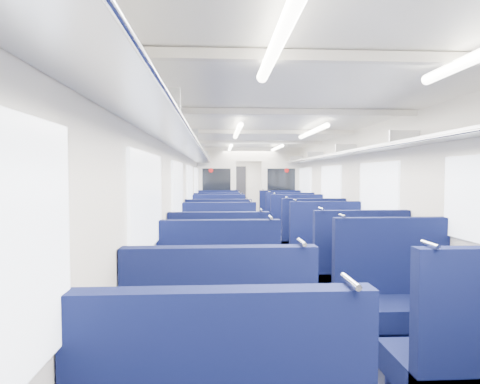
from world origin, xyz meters
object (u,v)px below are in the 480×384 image
object	(u,v)px
seat_9	(356,277)
seat_18	(218,222)
seat_14	(218,235)
seat_8	(219,282)
end_door	(237,189)
seat_13	(311,244)
seat_12	(219,246)
seat_19	(281,222)
seat_15	(298,235)
seat_17	(289,227)
seat_10	(219,260)
bulkhead	(249,189)
seat_4	(220,375)
seat_16	(218,228)
seat_6	(219,315)
seat_11	(328,257)
seat_7	(397,308)

from	to	relation	value
seat_9	seat_18	size ratio (longest dim) A/B	1.00
seat_14	seat_8	bearing A→B (deg)	-90.00
end_door	seat_13	distance (m)	10.32
seat_12	seat_19	xyz separation A→B (m)	(1.66, 3.48, 0.00)
seat_12	seat_14	world-z (taller)	same
seat_9	seat_19	bearing A→B (deg)	90.00
end_door	seat_15	distance (m)	9.19
seat_17	seat_10	bearing A→B (deg)	-115.54
bulkhead	seat_19	size ratio (longest dim) A/B	2.24
end_door	seat_18	world-z (taller)	end_door
seat_4	seat_13	world-z (taller)	same
seat_18	seat_8	bearing A→B (deg)	-90.00
seat_8	seat_10	xyz separation A→B (m)	(0.00, 1.23, 0.00)
seat_10	seat_19	bearing A→B (deg)	70.01
seat_16	seat_6	bearing A→B (deg)	-90.00
seat_6	seat_17	xyz separation A→B (m)	(1.66, 5.79, 0.00)
seat_4	seat_15	bearing A→B (deg)	73.74
bulkhead	seat_4	size ratio (longest dim) A/B	2.24
seat_13	seat_18	world-z (taller)	same
seat_4	seat_12	bearing A→B (deg)	90.00
end_door	seat_18	xyz separation A→B (m)	(-0.83, -6.76, -0.62)
seat_11	seat_13	bearing A→B (deg)	90.00
seat_7	seat_12	bearing A→B (deg)	116.83
bulkhead	seat_11	size ratio (longest dim) A/B	2.24
seat_11	seat_15	distance (m)	2.22
end_door	seat_11	size ratio (longest dim) A/B	1.60
seat_19	seat_15	bearing A→B (deg)	-90.00
seat_8	seat_16	world-z (taller)	same
seat_7	seat_13	size ratio (longest dim) A/B	1.00
seat_16	seat_18	distance (m)	1.24
bulkhead	seat_17	xyz separation A→B (m)	(0.83, -1.46, -0.85)
end_door	seat_12	world-z (taller)	end_door
end_door	seat_7	world-z (taller)	end_door
seat_4	seat_19	distance (m)	8.09
seat_4	seat_15	size ratio (longest dim) A/B	1.00
seat_6	seat_8	bearing A→B (deg)	90.00
seat_8	seat_18	world-z (taller)	same
seat_13	seat_19	world-z (taller)	same
bulkhead	seat_13	world-z (taller)	bulkhead
end_door	seat_9	world-z (taller)	end_door
seat_17	seat_19	size ratio (longest dim) A/B	1.00
seat_13	seat_15	xyz separation A→B (m)	(0.00, 1.13, 0.00)
seat_13	bulkhead	bearing A→B (deg)	102.52
seat_6	seat_14	bearing A→B (deg)	90.00
bulkhead	seat_9	size ratio (longest dim) A/B	2.24
seat_16	seat_9	bearing A→B (deg)	-70.05
end_door	seat_16	bearing A→B (deg)	-95.92
seat_7	seat_19	distance (m)	6.77
bulkhead	seat_8	size ratio (longest dim) A/B	2.24
seat_15	seat_16	size ratio (longest dim) A/B	1.00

